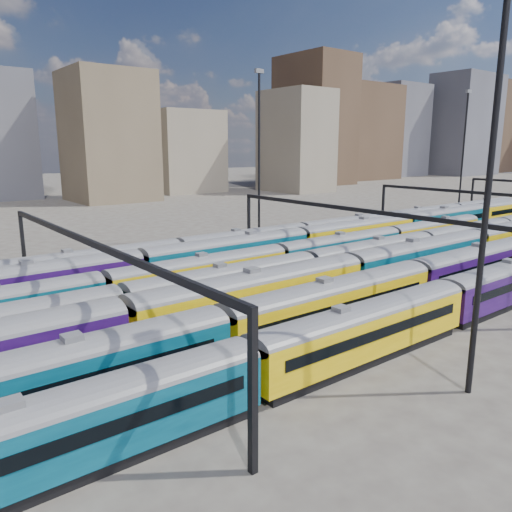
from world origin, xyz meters
TOP-DOWN VIEW (x-y plane):
  - ground at (0.00, 0.00)m, footprint 500.00×500.00m
  - rake_0 at (13.73, -15.00)m, footprint 140.03×2.93m
  - rake_1 at (6.49, -10.00)m, footprint 128.30×3.13m
  - rake_2 at (-8.24, -5.00)m, footprint 158.96×3.32m
  - rake_3 at (12.51, 0.00)m, footprint 140.41×2.93m
  - rake_4 at (-7.19, 5.00)m, footprint 99.26×2.91m
  - rake_5 at (10.64, 10.00)m, footprint 131.59×3.21m
  - rake_6 at (15.64, 15.00)m, footprint 118.51×2.89m
  - gantry_1 at (-20.00, 0.00)m, footprint 0.35×40.35m
  - gantry_2 at (10.00, 0.00)m, footprint 0.35×40.35m
  - gantry_3 at (40.00, 0.00)m, footprint 0.35×40.35m
  - mast_2 at (-5.00, -22.00)m, footprint 1.40×0.50m
  - mast_3 at (15.00, 24.00)m, footprint 1.40×0.50m
  - mast_5 at (65.00, 20.00)m, footprint 1.40×0.50m
  - skyline at (104.75, 105.73)m, footprint 399.22×60.48m

SIDE VIEW (x-z plane):
  - ground at x=0.00m, z-range 0.00..0.00m
  - rake_6 at x=15.64m, z-range 0.12..4.98m
  - rake_4 at x=-7.19m, z-range 0.12..5.01m
  - rake_0 at x=13.73m, z-range 0.12..5.04m
  - rake_3 at x=12.51m, z-range 0.12..5.06m
  - rake_1 at x=6.49m, z-range 0.13..5.41m
  - rake_5 at x=10.64m, z-range 0.14..5.55m
  - rake_2 at x=-8.24m, z-range 0.14..5.74m
  - gantry_1 at x=-20.00m, z-range 2.78..10.80m
  - gantry_2 at x=10.00m, z-range 2.78..10.80m
  - gantry_3 at x=40.00m, z-range 2.78..10.80m
  - mast_2 at x=-5.00m, z-range 1.17..26.77m
  - mast_3 at x=15.00m, z-range 1.17..26.77m
  - mast_5 at x=65.00m, z-range 1.17..26.77m
  - skyline at x=104.75m, z-range -4.18..45.85m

